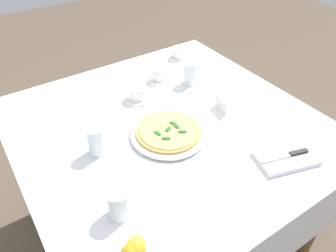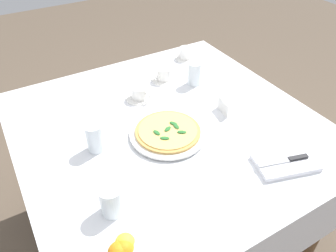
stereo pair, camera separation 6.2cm
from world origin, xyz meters
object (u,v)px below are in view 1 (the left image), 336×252
Objects in this scene: pizza_plate at (168,133)px; water_glass_far_right at (119,204)px; pizza at (168,131)px; coffee_cup_near_right at (136,94)px; coffee_cup_near_left at (179,53)px; napkin_folded at (286,158)px; menu_card at (221,105)px; dinner_knife at (287,155)px; coffee_cup_back_corner at (159,75)px; water_glass_right_edge at (96,142)px; water_glass_left_edge at (190,74)px.

water_glass_far_right is at bearing 34.53° from pizza_plate.
coffee_cup_near_right is (-0.02, -0.30, 0.00)m from pizza.
napkin_folded is at bearing 80.94° from coffee_cup_near_left.
menu_card is (-0.29, -0.01, 0.01)m from pizza.
pizza is at bearing -76.92° from menu_card.
dinner_knife is at bearing 168.48° from water_glass_far_right.
napkin_folded is at bearing 96.40° from coffee_cup_back_corner.
water_glass_right_edge is 1.28× the size of menu_card.
water_glass_right_edge is at bearing -13.83° from pizza_plate.
water_glass_right_edge is at bearing -21.03° from dinner_knife.
coffee_cup_back_corner is 1.47× the size of menu_card.
pizza is 2.32× the size of water_glass_left_edge.
coffee_cup_near_right reaches higher than pizza.
water_glass_far_right is (0.76, 0.76, 0.02)m from coffee_cup_near_left.
menu_card reaches higher than dinner_knife.
pizza is (-0.00, 0.00, 0.01)m from pizza_plate.
pizza_plate is 0.01m from pizza.
coffee_cup_back_corner reaches higher than coffee_cup_near_left.
water_glass_left_edge reaches higher than coffee_cup_near_left.
water_glass_right_edge reaches higher than menu_card.
coffee_cup_near_left is at bearing -146.77° from water_glass_right_edge.
dinner_knife is at bearing 80.76° from coffee_cup_near_left.
pizza_plate is 0.68m from coffee_cup_near_left.
water_glass_left_edge is at bearing 65.29° from coffee_cup_near_left.
coffee_cup_near_left is at bearing -114.71° from water_glass_left_edge.
coffee_cup_near_left is (-0.43, -0.53, 0.02)m from pizza_plate.
napkin_folded is (-0.62, 0.13, -0.04)m from water_glass_far_right.
coffee_cup_near_left is 0.54× the size of napkin_folded.
coffee_cup_near_left is at bearing -128.91° from pizza_plate.
water_glass_far_right is 0.82m from water_glass_left_edge.
water_glass_right_edge is (0.28, -0.07, 0.03)m from pizza.
coffee_cup_near_right is 1.47× the size of menu_card.
water_glass_far_right is 0.91× the size of water_glass_right_edge.
water_glass_left_edge is at bearing -76.44° from dinner_knife.
coffee_cup_near_left is 1.17× the size of water_glass_left_edge.
coffee_cup_back_corner is at bearing -157.11° from menu_card.
water_glass_left_edge is (-0.11, 0.11, 0.02)m from coffee_cup_back_corner.
water_glass_far_right is 0.92× the size of water_glass_left_edge.
pizza is 2.94× the size of menu_card.
coffee_cup_near_right is at bearing -94.03° from pizza_plate.
coffee_cup_near_right is at bearing -3.76° from water_glass_left_edge.
pizza is 2.00× the size of coffee_cup_near_right.
coffee_cup_back_corner is 1.16× the size of water_glass_left_edge.
water_glass_left_edge is 0.27m from menu_card.
water_glass_left_edge is at bearing -76.05° from napkin_folded.
napkin_folded is at bearing 112.07° from coffee_cup_near_right.
water_glass_far_right is 0.42× the size of napkin_folded.
water_glass_left_edge is (-0.31, -0.28, 0.04)m from pizza_plate.
water_glass_left_edge is at bearing 176.24° from coffee_cup_near_right.
coffee_cup_near_right and coffee_cup_near_left have the same top height.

